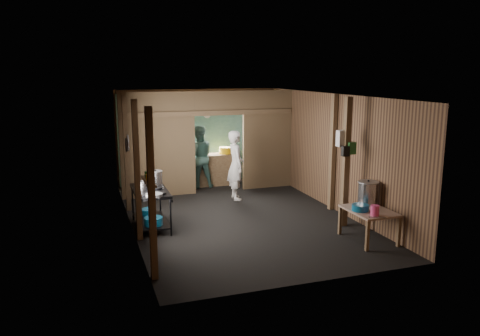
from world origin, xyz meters
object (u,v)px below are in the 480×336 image
object	(u,v)px
gas_range	(151,209)
yellow_tub	(225,150)
pink_bucket	(375,210)
prep_table	(368,225)
stock_pot	(368,193)
cook	(236,165)
stove_pot_large	(155,178)

from	to	relation	value
gas_range	yellow_tub	bearing A→B (deg)	51.46
gas_range	yellow_tub	xyz separation A→B (m)	(2.51, 3.15, 0.54)
yellow_tub	pink_bucket	bearing A→B (deg)	-78.67
prep_table	yellow_tub	world-z (taller)	yellow_tub
gas_range	stock_pot	bearing A→B (deg)	-23.08
pink_bucket	yellow_tub	bearing A→B (deg)	101.33
pink_bucket	cook	size ratio (longest dim) A/B	0.11
cook	stove_pot_large	bearing A→B (deg)	121.77
stock_pot	cook	bearing A→B (deg)	116.78
gas_range	yellow_tub	distance (m)	4.06
stove_pot_large	yellow_tub	distance (m)	3.62
prep_table	yellow_tub	size ratio (longest dim) A/B	3.08
gas_range	stove_pot_large	size ratio (longest dim) A/B	4.35
gas_range	pink_bucket	xyz separation A→B (m)	(3.61, -2.33, 0.28)
gas_range	yellow_tub	size ratio (longest dim) A/B	4.15
cook	prep_table	bearing A→B (deg)	-154.86
prep_table	pink_bucket	bearing A→B (deg)	-108.06
stove_pot_large	cook	bearing A→B (deg)	28.48
pink_bucket	cook	bearing A→B (deg)	108.81
stove_pot_large	pink_bucket	bearing A→B (deg)	-38.30
prep_table	cook	world-z (taller)	cook
prep_table	stock_pot	xyz separation A→B (m)	(0.19, 0.35, 0.50)
stock_pot	yellow_tub	size ratio (longest dim) A/B	1.44
stove_pot_large	cook	xyz separation A→B (m)	(2.12, 1.15, -0.08)
gas_range	prep_table	world-z (taller)	gas_range
prep_table	gas_range	bearing A→B (deg)	151.51
stock_pot	cook	size ratio (longest dim) A/B	0.27
prep_table	cook	distance (m)	3.86
gas_range	stove_pot_large	world-z (taller)	stove_pot_large
prep_table	pink_bucket	world-z (taller)	pink_bucket
stove_pot_large	yellow_tub	world-z (taller)	stove_pot_large
stock_pot	pink_bucket	bearing A→B (deg)	-113.62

